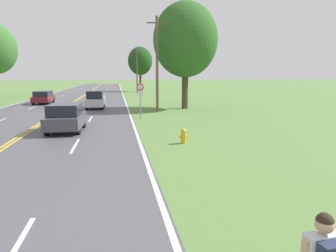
{
  "coord_description": "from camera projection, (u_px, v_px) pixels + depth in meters",
  "views": [
    {
      "loc": [
        5.34,
        1.89,
        3.39
      ],
      "look_at": [
        7.57,
        14.88,
        1.13
      ],
      "focal_mm": 32.0,
      "sensor_mm": 36.0,
      "label": 1
    }
  ],
  "objects": [
    {
      "name": "tree_left_verge",
      "position": [
        140.0,
        61.0,
        60.86
      ],
      "size": [
        4.94,
        4.94,
        9.02
      ],
      "color": "brown",
      "rests_on": "ground"
    },
    {
      "name": "traffic_sign",
      "position": [
        140.0,
        92.0,
        22.98
      ],
      "size": [
        0.6,
        0.1,
        2.77
      ],
      "color": "gray",
      "rests_on": "ground"
    },
    {
      "name": "car_maroon_van_mid_far",
      "position": [
        43.0,
        97.0,
        35.24
      ],
      "size": [
        1.9,
        4.12,
        1.52
      ],
      "rotation": [
        0.0,
        0.0,
        1.56
      ],
      "color": "black",
      "rests_on": "ground"
    },
    {
      "name": "car_dark_grey_hatchback_approaching",
      "position": [
        66.0,
        117.0,
        18.04
      ],
      "size": [
        2.05,
        3.85,
        1.68
      ],
      "rotation": [
        0.0,
        0.0,
        -1.6
      ],
      "color": "black",
      "rests_on": "ground"
    },
    {
      "name": "tree_far_back",
      "position": [
        185.0,
        40.0,
        29.32
      ],
      "size": [
        6.34,
        6.34,
        10.42
      ],
      "color": "#473828",
      "rests_on": "ground"
    },
    {
      "name": "fire_hydrant",
      "position": [
        184.0,
        136.0,
        14.91
      ],
      "size": [
        0.44,
        0.28,
        0.75
      ],
      "color": "gold",
      "rests_on": "ground"
    },
    {
      "name": "utility_pole_midground",
      "position": [
        157.0,
        63.0,
        26.81
      ],
      "size": [
        1.8,
        0.24,
        8.48
      ],
      "color": "brown",
      "rests_on": "ground"
    },
    {
      "name": "car_silver_suv_mid_near",
      "position": [
        95.0,
        99.0,
        30.41
      ],
      "size": [
        1.8,
        4.06,
        1.81
      ],
      "rotation": [
        0.0,
        0.0,
        -1.59
      ],
      "color": "black",
      "rests_on": "ground"
    },
    {
      "name": "utility_pole_far",
      "position": [
        137.0,
        70.0,
        55.05
      ],
      "size": [
        1.8,
        0.24,
        8.13
      ],
      "color": "brown",
      "rests_on": "ground"
    }
  ]
}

